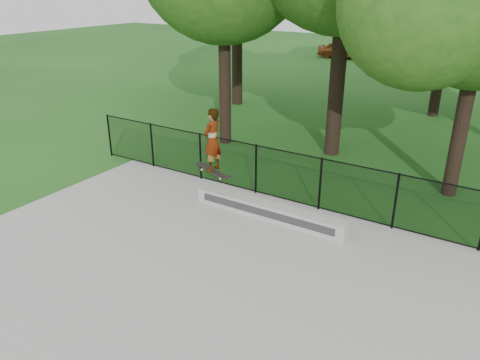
{
  "coord_description": "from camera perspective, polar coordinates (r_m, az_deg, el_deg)",
  "views": [
    {
      "loc": [
        4.34,
        -4.93,
        5.8
      ],
      "look_at": [
        -1.46,
        4.2,
        1.2
      ],
      "focal_mm": 35.0,
      "sensor_mm": 36.0,
      "label": 1
    }
  ],
  "objects": [
    {
      "name": "distant_building",
      "position": [
        43.55,
        25.01,
        16.23
      ],
      "size": [
        12.4,
        6.4,
        4.3
      ],
      "color": "#C7AE8C",
      "rests_on": "ground"
    },
    {
      "name": "grind_ledge",
      "position": [
        12.28,
        3.49,
        -3.79
      ],
      "size": [
        4.28,
        0.4,
        0.41
      ],
      "primitive_type": "cube",
      "color": "#AAABA6",
      "rests_on": "concrete_slab"
    },
    {
      "name": "concrete_slab",
      "position": [
        8.74,
        -7.04,
        -18.49
      ],
      "size": [
        14.0,
        12.0,
        0.06
      ],
      "primitive_type": "cube",
      "color": "#9C9D98",
      "rests_on": "ground"
    },
    {
      "name": "car_a",
      "position": [
        40.41,
        12.33,
        15.24
      ],
      "size": [
        3.95,
        1.87,
        1.31
      ],
      "primitive_type": "imported",
      "rotation": [
        0.0,
        0.0,
        1.65
      ],
      "color": "brown",
      "rests_on": "ground"
    },
    {
      "name": "chainlink_fence",
      "position": [
        12.69,
        9.75,
        -0.47
      ],
      "size": [
        16.06,
        0.06,
        1.5
      ],
      "color": "black",
      "rests_on": "concrete_slab"
    },
    {
      "name": "car_b",
      "position": [
        41.52,
        21.1,
        14.5
      ],
      "size": [
        3.99,
        2.76,
        1.36
      ],
      "primitive_type": "imported",
      "rotation": [
        0.0,
        0.0,
        1.97
      ],
      "color": "black",
      "rests_on": "ground"
    },
    {
      "name": "skater_airborne",
      "position": [
        12.15,
        -3.39,
        4.74
      ],
      "size": [
        0.81,
        0.62,
        1.88
      ],
      "color": "black",
      "rests_on": "ground"
    },
    {
      "name": "ground",
      "position": [
        8.76,
        -7.03,
        -18.64
      ],
      "size": [
        100.0,
        100.0,
        0.0
      ],
      "primitive_type": "plane",
      "color": "#1B5016",
      "rests_on": "ground"
    }
  ]
}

